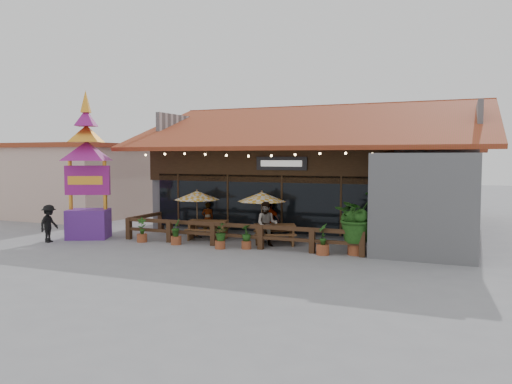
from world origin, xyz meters
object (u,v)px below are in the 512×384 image
at_px(umbrella_right, 262,197).
at_px(tropical_plant, 357,218).
at_px(picnic_table_left, 208,227).
at_px(thai_sign_tower, 87,155).
at_px(umbrella_left, 197,196).
at_px(picnic_table_right, 275,231).
at_px(pedestrian, 49,224).

relative_size(umbrella_right, tropical_plant, 1.08).
height_order(picnic_table_left, thai_sign_tower, thai_sign_tower).
height_order(umbrella_left, picnic_table_right, umbrella_left).
xyz_separation_m(tropical_plant, pedestrian, (-12.06, -2.20, -0.54)).
height_order(picnic_table_left, pedestrian, pedestrian).
relative_size(umbrella_left, picnic_table_left, 1.23).
height_order(picnic_table_left, tropical_plant, tropical_plant).
height_order(umbrella_right, tropical_plant, tropical_plant).
bearing_deg(picnic_table_right, umbrella_left, 176.76).
relative_size(umbrella_right, picnic_table_right, 1.20).
distance_m(picnic_table_left, picnic_table_right, 3.04).
height_order(tropical_plant, pedestrian, tropical_plant).
bearing_deg(tropical_plant, umbrella_right, 164.21).
relative_size(tropical_plant, pedestrian, 1.49).
xyz_separation_m(picnic_table_left, picnic_table_right, (3.04, -0.10, -0.00)).
bearing_deg(picnic_table_left, pedestrian, -150.23).
bearing_deg(umbrella_left, pedestrian, -146.63).
relative_size(umbrella_left, thai_sign_tower, 0.35).
bearing_deg(umbrella_right, thai_sign_tower, -164.96).
height_order(thai_sign_tower, tropical_plant, thai_sign_tower).
distance_m(picnic_table_right, tropical_plant, 3.63).
bearing_deg(umbrella_left, picnic_table_right, -3.24).
distance_m(umbrella_left, tropical_plant, 7.15).
bearing_deg(thai_sign_tower, umbrella_left, 23.97).
bearing_deg(umbrella_left, tropical_plant, -8.89).
bearing_deg(thai_sign_tower, picnic_table_left, 20.27).
distance_m(umbrella_right, tropical_plant, 4.28).
xyz_separation_m(umbrella_left, picnic_table_left, (0.57, -0.11, -1.29)).
bearing_deg(pedestrian, umbrella_right, -75.50).
bearing_deg(tropical_plant, picnic_table_right, 165.34).
height_order(umbrella_left, pedestrian, umbrella_left).
bearing_deg(umbrella_left, picnic_table_left, -10.39).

